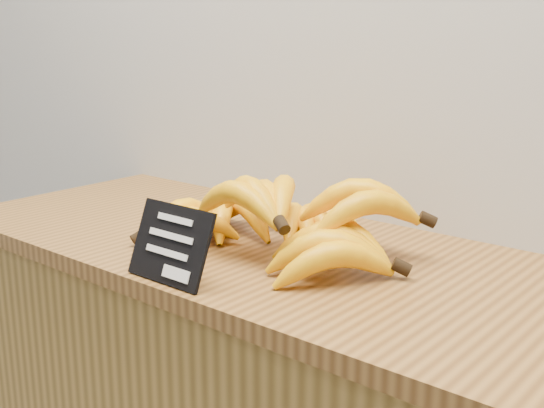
# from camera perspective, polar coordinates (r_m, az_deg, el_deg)

# --- Properties ---
(counter_top) EXTENTS (1.39, 0.54, 0.03)m
(counter_top) POSITION_cam_1_polar(r_m,az_deg,el_deg) (1.18, 1.56, -4.49)
(counter_top) COLOR olive
(counter_top) RESTS_ON counter
(chalkboard_sign) EXTENTS (0.15, 0.05, 0.11)m
(chalkboard_sign) POSITION_cam_1_polar(r_m,az_deg,el_deg) (1.03, -8.50, -3.34)
(chalkboard_sign) COLOR black
(chalkboard_sign) RESTS_ON counter_top
(banana_pile) EXTENTS (0.54, 0.40, 0.13)m
(banana_pile) POSITION_cam_1_polar(r_m,az_deg,el_deg) (1.15, 1.00, -1.33)
(banana_pile) COLOR #FFB70A
(banana_pile) RESTS_ON counter_top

